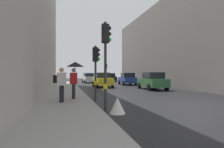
{
  "coord_description": "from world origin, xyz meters",
  "views": [
    {
      "loc": [
        -6.56,
        -8.06,
        1.6
      ],
      "look_at": [
        -1.53,
        10.79,
        1.59
      ],
      "focal_mm": 28.33,
      "sensor_mm": 36.0,
      "label": 1
    }
  ],
  "objects": [
    {
      "name": "car_dark_suv",
      "position": [
        2.65,
        28.06,
        0.88
      ],
      "size": [
        2.04,
        4.21,
        1.76
      ],
      "color": "black",
      "rests_on": "ground"
    },
    {
      "name": "sidewalk_kerb",
      "position": [
        -6.55,
        6.0,
        0.08
      ],
      "size": [
        2.86,
        40.0,
        0.16
      ],
      "primitive_type": "cube",
      "color": "gray",
      "rests_on": "ground"
    },
    {
      "name": "building_facade_right",
      "position": [
        11.12,
        12.96,
        5.5
      ],
      "size": [
        12.0,
        29.16,
        11.01
      ],
      "primitive_type": "cube",
      "color": "slate",
      "rests_on": "ground"
    },
    {
      "name": "ground_plane",
      "position": [
        0.0,
        0.0,
        0.0
      ],
      "size": [
        120.0,
        120.0,
        0.0
      ],
      "primitive_type": "plane",
      "color": "black"
    },
    {
      "name": "traffic_light_near_right",
      "position": [
        -4.8,
        2.25,
        2.25
      ],
      "size": [
        0.45,
        0.34,
        3.27
      ],
      "color": "#2D2D2D",
      "rests_on": "ground"
    },
    {
      "name": "traffic_light_near_left",
      "position": [
        -4.79,
        -0.37,
        2.7
      ],
      "size": [
        0.44,
        0.26,
        3.92
      ],
      "color": "#2D2D2D",
      "rests_on": "ground"
    },
    {
      "name": "car_blue_van",
      "position": [
        2.31,
        16.47,
        0.88
      ],
      "size": [
        2.27,
        4.33,
        1.76
      ],
      "color": "navy",
      "rests_on": "ground"
    },
    {
      "name": "traffic_light_far_median",
      "position": [
        0.5,
        22.24,
        2.37
      ],
      "size": [
        0.25,
        0.43,
        3.43
      ],
      "color": "#2D2D2D",
      "rests_on": "ground"
    },
    {
      "name": "car_green_estate",
      "position": [
        2.14,
        8.43,
        0.88
      ],
      "size": [
        2.23,
        4.31,
        1.76
      ],
      "color": "#2D6038",
      "rests_on": "ground"
    },
    {
      "name": "pedestrian_with_umbrella",
      "position": [
        -6.01,
        2.4,
        1.84
      ],
      "size": [
        1.0,
        1.0,
        2.14
      ],
      "color": "black",
      "rests_on": "sidewalk_kerb"
    },
    {
      "name": "warning_sign_triangle",
      "position": [
        -4.52,
        -1.26,
        0.33
      ],
      "size": [
        0.64,
        0.64,
        0.65
      ],
      "primitive_type": "cone",
      "color": "silver",
      "rests_on": "ground"
    },
    {
      "name": "pedestrian_with_black_backpack",
      "position": [
        -6.76,
        1.29,
        1.16
      ],
      "size": [
        0.66,
        0.46,
        1.77
      ],
      "color": "black",
      "rests_on": "sidewalk_kerb"
    },
    {
      "name": "car_white_compact",
      "position": [
        -2.38,
        24.2,
        0.88
      ],
      "size": [
        2.19,
        4.29,
        1.76
      ],
      "color": "silver",
      "rests_on": "ground"
    },
    {
      "name": "car_yellow_taxi",
      "position": [
        -2.13,
        13.12,
        0.88
      ],
      "size": [
        2.02,
        4.2,
        1.76
      ],
      "color": "yellow",
      "rests_on": "ground"
    }
  ]
}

